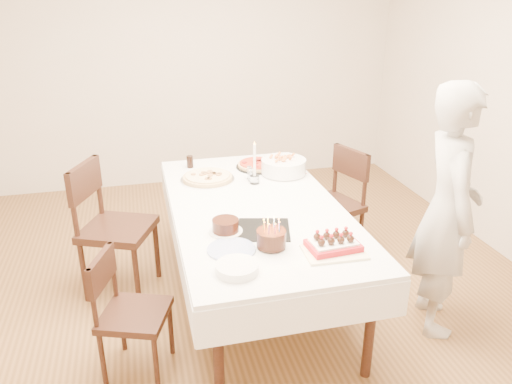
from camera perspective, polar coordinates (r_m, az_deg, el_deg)
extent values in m
plane|color=brown|center=(3.83, -0.64, -11.61)|extent=(5.00, 5.00, 0.00)
cube|color=beige|center=(5.69, -6.70, 14.34)|extent=(4.50, 0.04, 2.70)
cube|color=white|center=(3.61, 0.00, -6.95)|extent=(1.90, 2.42, 0.75)
imported|color=beige|center=(3.38, 21.02, -2.12)|extent=(0.56, 0.70, 1.66)
cylinder|color=beige|center=(3.89, -5.56, 1.68)|extent=(0.52, 0.52, 0.04)
cylinder|color=red|center=(4.15, 0.21, 3.13)|extent=(0.48, 0.48, 0.04)
cube|color=#B21E1E|center=(4.06, 3.64, 2.31)|extent=(0.27, 0.27, 0.01)
cylinder|color=white|center=(3.99, 3.17, 2.96)|extent=(0.42, 0.42, 0.11)
cylinder|color=white|center=(3.76, -0.17, 3.39)|extent=(0.09, 0.09, 0.34)
cylinder|color=black|center=(4.17, -7.56, 3.44)|extent=(0.05, 0.05, 0.10)
cylinder|color=black|center=(3.06, -3.50, -3.90)|extent=(0.27, 0.27, 0.09)
cube|color=black|center=(3.10, 0.90, -4.36)|extent=(0.38, 0.38, 0.01)
cylinder|color=#33160E|center=(2.86, 1.77, -4.72)|extent=(0.20, 0.20, 0.16)
cube|color=beige|center=(2.88, 8.90, -6.92)|extent=(0.35, 0.24, 0.03)
cylinder|color=white|center=(2.66, -2.19, -8.67)|extent=(0.25, 0.25, 0.05)
cylinder|color=white|center=(2.88, -2.83, -6.56)|extent=(0.31, 0.31, 0.01)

